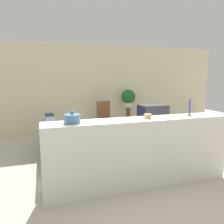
{
  "coord_description": "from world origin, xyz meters",
  "views": [
    {
      "loc": [
        -1.4,
        -3.36,
        1.68
      ],
      "look_at": [
        0.21,
        1.65,
        0.85
      ],
      "focal_mm": 35.0,
      "sensor_mm": 36.0,
      "label": 1
    }
  ],
  "objects_px": {
    "television": "(152,116)",
    "decorative_bowl": "(72,119)",
    "wooden_chair": "(104,117)",
    "potted_plant": "(128,97)",
    "couch": "(67,143)"
  },
  "relations": [
    {
      "from": "wooden_chair",
      "to": "potted_plant",
      "type": "height_order",
      "value": "potted_plant"
    },
    {
      "from": "couch",
      "to": "potted_plant",
      "type": "distance_m",
      "value": 2.96
    },
    {
      "from": "couch",
      "to": "decorative_bowl",
      "type": "bearing_deg",
      "value": -92.75
    },
    {
      "from": "television",
      "to": "decorative_bowl",
      "type": "distance_m",
      "value": 3.13
    },
    {
      "from": "couch",
      "to": "wooden_chair",
      "type": "xyz_separation_m",
      "value": [
        1.23,
        1.36,
        0.26
      ]
    },
    {
      "from": "couch",
      "to": "decorative_bowl",
      "type": "relative_size",
      "value": 9.23
    },
    {
      "from": "television",
      "to": "wooden_chair",
      "type": "relative_size",
      "value": 0.69
    },
    {
      "from": "wooden_chair",
      "to": "potted_plant",
      "type": "relative_size",
      "value": 1.81
    },
    {
      "from": "wooden_chair",
      "to": "decorative_bowl",
      "type": "bearing_deg",
      "value": -113.43
    },
    {
      "from": "wooden_chair",
      "to": "potted_plant",
      "type": "bearing_deg",
      "value": 27.67
    },
    {
      "from": "television",
      "to": "decorative_bowl",
      "type": "relative_size",
      "value": 3.11
    },
    {
      "from": "couch",
      "to": "television",
      "type": "relative_size",
      "value": 2.97
    },
    {
      "from": "potted_plant",
      "to": "decorative_bowl",
      "type": "distance_m",
      "value": 4.19
    },
    {
      "from": "television",
      "to": "couch",
      "type": "bearing_deg",
      "value": -170.54
    },
    {
      "from": "television",
      "to": "wooden_chair",
      "type": "xyz_separation_m",
      "value": [
        -1.02,
        0.98,
        -0.16
      ]
    }
  ]
}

